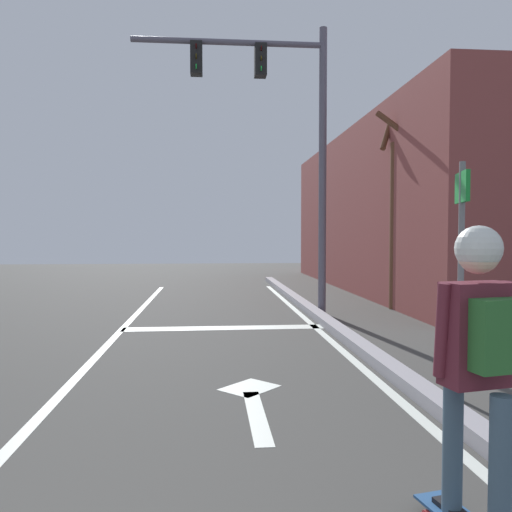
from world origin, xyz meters
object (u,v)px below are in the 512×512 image
Objects in this scene: skater at (479,341)px; traffic_signal_mast at (277,115)px; roadside_tree at (398,218)px; street_sign_post at (461,246)px.

skater is 0.27× the size of traffic_signal_mast.
roadside_tree is at bearing 11.01° from traffic_signal_mast.
street_sign_post is at bearing 64.99° from skater.
skater is 0.68× the size of street_sign_post.
skater is 8.98m from roadside_tree.
street_sign_post is 0.54× the size of roadside_tree.
roadside_tree is at bearing 74.74° from street_sign_post.
skater is at bearing -108.03° from roadside_tree.
street_sign_post is (1.08, 2.31, 0.45)m from skater.
roadside_tree reaches higher than skater.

